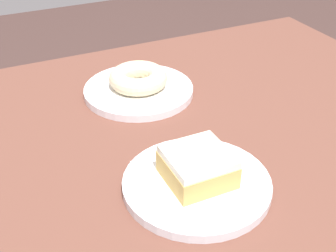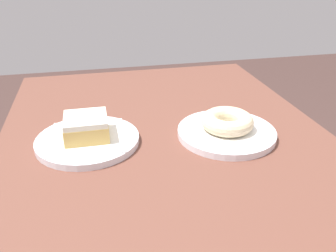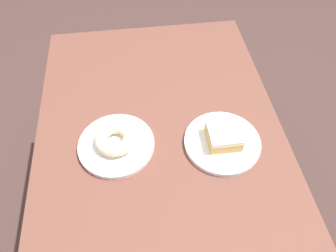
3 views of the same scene
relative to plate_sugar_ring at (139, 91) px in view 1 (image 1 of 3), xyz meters
name	(u,v)px [view 1 (image 1 of 3)]	position (x,y,z in m)	size (l,w,h in m)	color
table	(176,161)	(-0.02, 0.14, -0.10)	(1.12, 0.77, 0.74)	brown
plate_sugar_ring	(139,91)	(0.00, 0.00, 0.00)	(0.23, 0.23, 0.02)	white
napkin_sugar_ring	(139,87)	(0.00, 0.00, 0.01)	(0.14, 0.14, 0.00)	white
donut_sugar_ring	(138,78)	(0.00, 0.00, 0.03)	(0.12, 0.12, 0.04)	beige
plate_glazed_square	(197,184)	(0.03, 0.32, 0.00)	(0.23, 0.23, 0.02)	white
napkin_glazed_square	(197,179)	(0.03, 0.32, 0.01)	(0.16, 0.16, 0.00)	white
donut_glazed_square	(197,166)	(0.03, 0.32, 0.03)	(0.09, 0.09, 0.05)	tan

